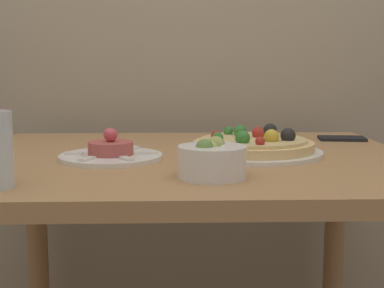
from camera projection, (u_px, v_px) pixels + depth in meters
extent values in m
cube|color=#AD7F51|center=(190.00, 163.00, 1.22)|extent=(1.02, 0.82, 0.03)
cylinder|color=#AD7F51|center=(39.00, 268.00, 1.61)|extent=(0.06, 0.06, 0.73)
cylinder|color=#AD7F51|center=(333.00, 264.00, 1.64)|extent=(0.06, 0.06, 0.73)
cylinder|color=white|center=(253.00, 152.00, 1.23)|extent=(0.32, 0.32, 0.01)
cylinder|color=#E5C17F|center=(253.00, 146.00, 1.23)|extent=(0.28, 0.28, 0.02)
cylinder|color=#E0C684|center=(253.00, 140.00, 1.23)|extent=(0.24, 0.24, 0.01)
sphere|color=gold|center=(272.00, 137.00, 1.19)|extent=(0.03, 0.03, 0.03)
sphere|color=#B22D23|center=(258.00, 133.00, 1.26)|extent=(0.03, 0.03, 0.03)
sphere|color=black|center=(270.00, 130.00, 1.30)|extent=(0.03, 0.03, 0.03)
sphere|color=#387F33|center=(243.00, 138.00, 1.16)|extent=(0.03, 0.03, 0.03)
sphere|color=#387F33|center=(229.00, 131.00, 1.30)|extent=(0.02, 0.02, 0.02)
sphere|color=#387F33|center=(240.00, 131.00, 1.28)|extent=(0.03, 0.03, 0.03)
sphere|color=#B22D23|center=(260.00, 141.00, 1.14)|extent=(0.02, 0.02, 0.02)
sphere|color=#387F33|center=(218.00, 138.00, 1.18)|extent=(0.03, 0.03, 0.03)
sphere|color=black|center=(288.00, 136.00, 1.20)|extent=(0.03, 0.03, 0.03)
sphere|color=#B22D23|center=(216.00, 135.00, 1.23)|extent=(0.02, 0.02, 0.02)
cylinder|color=white|center=(111.00, 157.00, 1.17)|extent=(0.23, 0.23, 0.01)
cylinder|color=#B2514C|center=(111.00, 148.00, 1.17)|extent=(0.10, 0.10, 0.03)
sphere|color=#DB4C5B|center=(110.00, 135.00, 1.17)|extent=(0.03, 0.03, 0.03)
cube|color=white|center=(148.00, 153.00, 1.18)|extent=(0.04, 0.02, 0.01)
cube|color=white|center=(132.00, 148.00, 1.24)|extent=(0.03, 0.04, 0.01)
cube|color=white|center=(97.00, 148.00, 1.24)|extent=(0.03, 0.04, 0.01)
cube|color=white|center=(74.00, 153.00, 1.17)|extent=(0.04, 0.02, 0.01)
cube|color=white|center=(87.00, 159.00, 1.10)|extent=(0.03, 0.04, 0.01)
cube|color=white|center=(127.00, 159.00, 1.10)|extent=(0.03, 0.04, 0.01)
cylinder|color=white|center=(212.00, 162.00, 0.98)|extent=(0.13, 0.13, 0.06)
sphere|color=#668E42|center=(212.00, 148.00, 0.98)|extent=(0.02, 0.02, 0.02)
sphere|color=#8EA34C|center=(212.00, 148.00, 0.97)|extent=(0.03, 0.03, 0.03)
sphere|color=#668E42|center=(205.00, 149.00, 0.97)|extent=(0.04, 0.04, 0.04)
sphere|color=#B7BC70|center=(212.00, 148.00, 0.97)|extent=(0.03, 0.03, 0.03)
sphere|color=#A3B25B|center=(216.00, 146.00, 1.00)|extent=(0.04, 0.04, 0.04)
sphere|color=#B7BC70|center=(215.00, 148.00, 0.98)|extent=(0.03, 0.03, 0.03)
cube|color=black|center=(342.00, 138.00, 1.47)|extent=(0.13, 0.09, 0.01)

